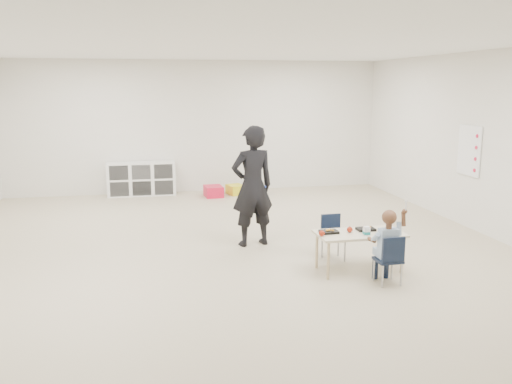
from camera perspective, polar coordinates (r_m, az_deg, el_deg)
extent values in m
plane|color=beige|center=(7.59, -2.71, -6.30)|extent=(9.00, 9.00, 0.00)
plane|color=white|center=(7.26, -2.92, 15.29)|extent=(9.00, 9.00, 0.00)
cube|color=white|center=(11.74, -6.26, 6.84)|extent=(8.00, 0.02, 2.80)
cube|color=white|center=(3.01, 10.75, -6.04)|extent=(8.00, 0.02, 2.80)
cube|color=white|center=(8.84, 23.82, 4.53)|extent=(0.02, 9.00, 2.80)
cube|color=beige|center=(6.82, 10.85, -4.33)|extent=(1.09, 0.56, 0.03)
cube|color=black|center=(6.93, 11.48, -3.85)|extent=(0.22, 0.16, 0.03)
cube|color=black|center=(6.73, 7.69, -4.18)|extent=(0.22, 0.16, 0.03)
cube|color=white|center=(6.71, 11.56, -4.04)|extent=(0.07, 0.07, 0.10)
ellipsoid|color=#B28649|center=(6.84, 13.35, -3.96)|extent=(0.09, 0.09, 0.07)
sphere|color=#9F230E|center=(6.79, 9.84, -3.92)|extent=(0.07, 0.07, 0.07)
sphere|color=#9F230E|center=(6.57, 6.93, -4.34)|extent=(0.07, 0.07, 0.07)
cube|color=white|center=(11.59, -11.96, 1.38)|extent=(1.40, 0.40, 0.70)
cube|color=white|center=(9.34, 21.53, 4.08)|extent=(0.02, 0.60, 0.80)
imported|color=black|center=(7.71, -0.38, 0.61)|extent=(0.70, 0.53, 1.73)
cube|color=red|center=(11.28, -4.49, 0.08)|extent=(0.39, 0.48, 0.22)
cube|color=yellow|center=(11.50, -2.14, 0.26)|extent=(0.40, 0.47, 0.20)
cube|color=#1635AA|center=(11.45, 0.04, 0.22)|extent=(0.39, 0.46, 0.20)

